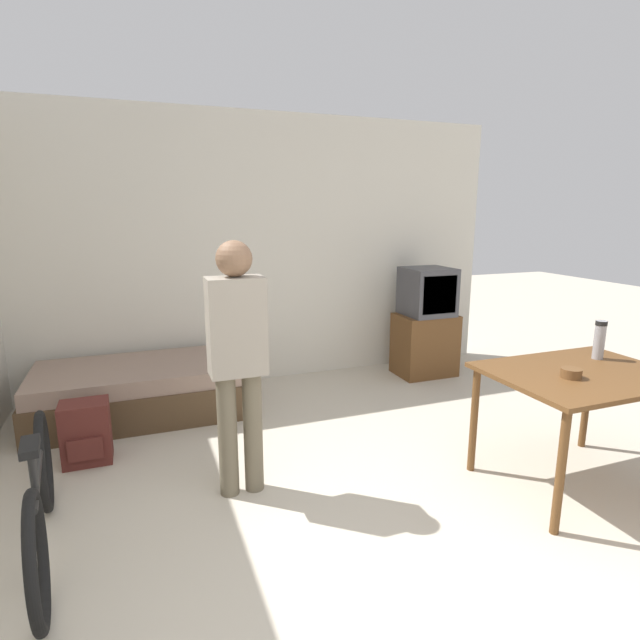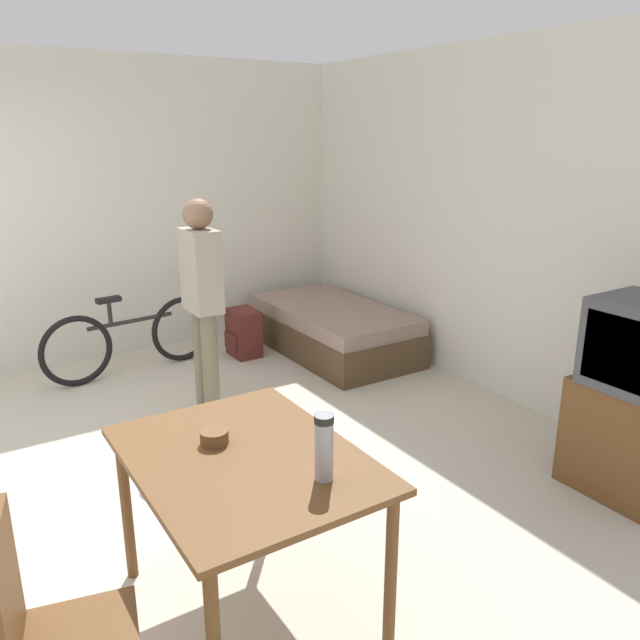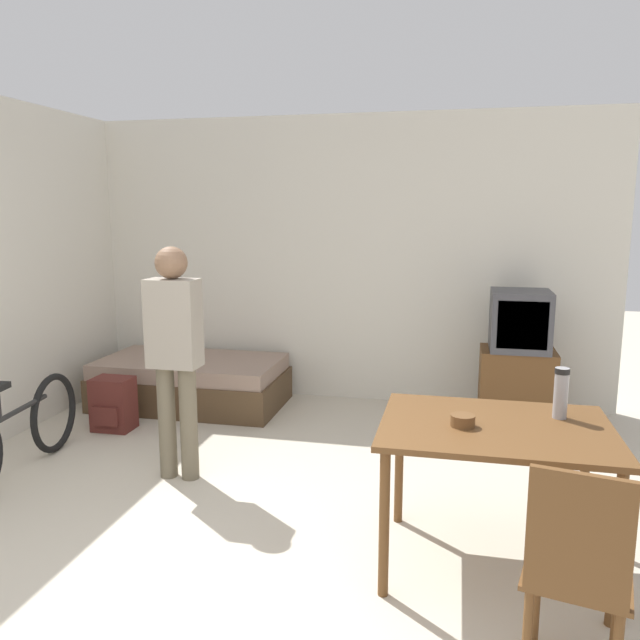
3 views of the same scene
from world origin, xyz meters
name	(u,v)px [view 2 (image 2 of 3)]	position (x,y,z in m)	size (l,w,h in m)	color
wall_back	(472,220)	(0.00, 3.67, 1.35)	(5.44, 0.06, 2.70)	silver
wall_left	(157,207)	(-2.25, 1.82, 1.35)	(0.06, 4.64, 2.70)	silver
daybed	(333,329)	(-1.14, 3.09, 0.22)	(1.72, 0.94, 0.45)	#4C3823
tv	(633,403)	(1.80, 3.17, 0.56)	(0.61, 0.48, 1.17)	brown
dining_table	(245,475)	(1.50, 0.89, 0.68)	(1.14, 0.86, 0.77)	brown
wooden_chair	(46,630)	(1.76, 0.06, 0.52)	(0.46, 0.46, 0.93)	brown
bicycle	(132,338)	(-1.63, 1.31, 0.31)	(0.22, 1.56, 0.71)	black
person_standing	(202,293)	(-0.55, 1.56, 0.92)	(0.34, 0.21, 1.59)	#6B604C
thermos_flask	(324,444)	(1.82, 1.07, 0.91)	(0.07, 0.07, 0.27)	#99999E
mate_bowl	(214,437)	(1.34, 0.83, 0.80)	(0.12, 0.12, 0.06)	brown
backpack	(243,333)	(-1.50, 2.32, 0.22)	(0.32, 0.27, 0.45)	#56231E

